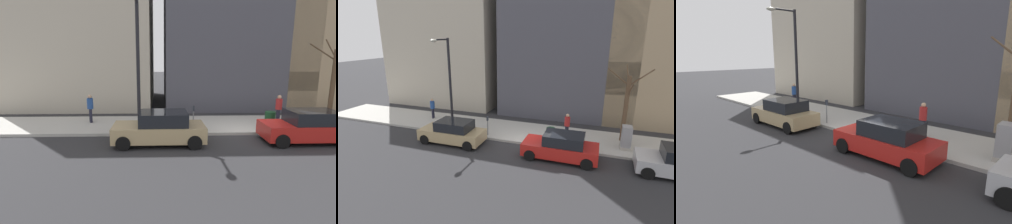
# 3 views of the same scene
# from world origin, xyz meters

# --- Properties ---
(ground_plane) EXTENTS (120.00, 120.00, 0.00)m
(ground_plane) POSITION_xyz_m (0.00, 0.00, 0.00)
(ground_plane) COLOR #2B2B2D
(sidewalk) EXTENTS (4.00, 36.00, 0.15)m
(sidewalk) POSITION_xyz_m (2.00, 0.00, 0.07)
(sidewalk) COLOR #B2AFA8
(sidewalk) RESTS_ON ground
(parked_car_red) EXTENTS (1.93, 4.21, 1.52)m
(parked_car_red) POSITION_xyz_m (-1.13, -2.21, 0.74)
(parked_car_red) COLOR red
(parked_car_red) RESTS_ON ground
(parked_car_tan) EXTENTS (1.96, 4.22, 1.52)m
(parked_car_tan) POSITION_xyz_m (-1.21, 4.79, 0.74)
(parked_car_tan) COLOR tan
(parked_car_tan) RESTS_ON ground
(parking_meter) EXTENTS (0.14, 0.10, 1.35)m
(parking_meter) POSITION_xyz_m (0.45, 3.04, 0.98)
(parking_meter) COLOR slate
(parking_meter) RESTS_ON sidewalk
(utility_box) EXTENTS (0.83, 0.61, 1.43)m
(utility_box) POSITION_xyz_m (1.30, -5.76, 0.85)
(utility_box) COLOR #A8A399
(utility_box) RESTS_ON sidewalk
(streetlamp) EXTENTS (1.97, 0.32, 6.50)m
(streetlamp) POSITION_xyz_m (0.28, 5.88, 4.02)
(streetlamp) COLOR black
(streetlamp) RESTS_ON sidewalk
(trash_bin) EXTENTS (0.56, 0.56, 0.90)m
(trash_bin) POSITION_xyz_m (0.90, -1.23, 0.60)
(trash_bin) COLOR #14381E
(trash_bin) RESTS_ON sidewalk
(pedestrian_midblock) EXTENTS (0.39, 0.36, 1.66)m
(pedestrian_midblock) POSITION_xyz_m (1.92, -2.13, 1.09)
(pedestrian_midblock) COLOR #1E1E2D
(pedestrian_midblock) RESTS_ON sidewalk
(pedestrian_far_corner) EXTENTS (0.39, 0.36, 1.66)m
(pedestrian_far_corner) POSITION_xyz_m (2.45, 8.92, 1.09)
(pedestrian_far_corner) COLOR #1E1E2D
(pedestrian_far_corner) RESTS_ON sidewalk
(office_tower_right) EXTENTS (10.99, 10.99, 14.80)m
(office_tower_right) POSITION_xyz_m (11.00, 10.99, 7.40)
(office_tower_right) COLOR #BCB29E
(office_tower_right) RESTS_ON ground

